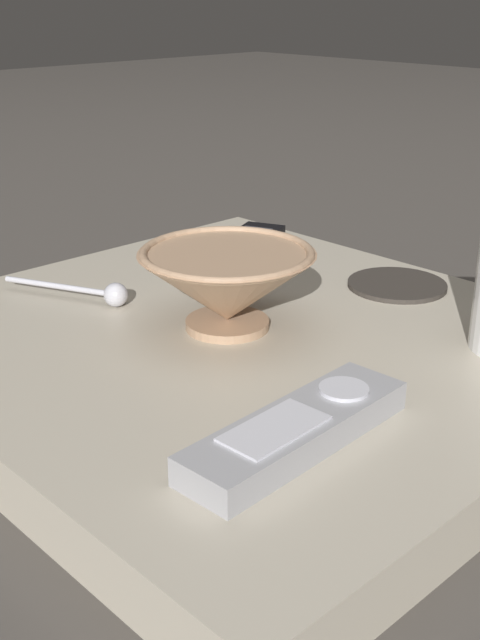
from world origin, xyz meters
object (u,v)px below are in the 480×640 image
teaspoon (102,293)px  tv_remote_far (244,248)px  cereal_bowl (227,285)px  drink_coaster (397,285)px  tv_remote_near (297,430)px

teaspoon → tv_remote_far: size_ratio=0.84×
cereal_bowl → teaspoon: size_ratio=1.24×
teaspoon → drink_coaster: 0.31m
tv_remote_far → drink_coaster: tv_remote_far is taller
tv_remote_near → tv_remote_far: same height
cereal_bowl → drink_coaster: bearing=-101.9°
teaspoon → tv_remote_near: bearing=169.9°
tv_remote_far → cereal_bowl: bearing=131.9°
teaspoon → drink_coaster: bearing=-124.4°
tv_remote_far → drink_coaster: (-0.19, -0.05, -0.01)m
tv_remote_near → drink_coaster: 0.35m
cereal_bowl → tv_remote_near: (-0.19, 0.11, -0.03)m
drink_coaster → tv_remote_far: bearing=14.9°
cereal_bowl → tv_remote_near: 0.22m
cereal_bowl → drink_coaster: (-0.04, -0.21, -0.04)m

